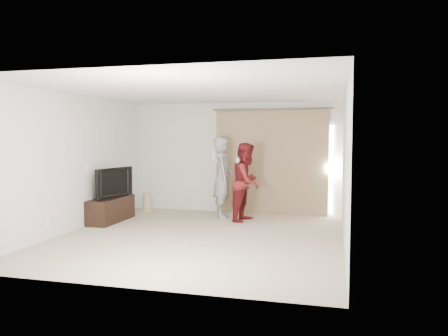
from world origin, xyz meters
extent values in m
plane|color=#BEA78E|center=(0.00, 0.00, 0.00)|extent=(5.50, 5.50, 0.00)
cube|color=silver|center=(0.00, 2.75, 1.30)|extent=(5.00, 0.04, 2.60)
cube|color=silver|center=(-2.50, 0.00, 1.30)|extent=(0.04, 5.50, 2.60)
cube|color=white|center=(-2.48, 0.40, 1.20)|extent=(0.02, 0.08, 0.12)
cube|color=white|center=(-2.48, -0.90, 0.30)|extent=(0.02, 0.08, 0.12)
cube|color=silver|center=(0.00, 0.00, 2.60)|extent=(5.00, 5.50, 0.01)
cube|color=#917359|center=(0.90, 2.68, 1.20)|extent=(2.60, 0.10, 2.40)
cylinder|color=brown|center=(0.90, 2.68, 2.44)|extent=(2.80, 0.03, 0.03)
cube|color=white|center=(2.26, 2.72, 1.05)|extent=(0.08, 0.04, 2.00)
cube|color=black|center=(-2.27, 0.94, 0.26)|extent=(0.46, 1.33, 0.51)
imported|color=black|center=(-2.27, 0.94, 0.83)|extent=(0.37, 1.11, 0.64)
cylinder|color=#C7AB88|center=(-2.10, 2.40, 0.03)|extent=(0.32, 0.32, 0.05)
cylinder|color=#C7AB88|center=(-2.10, 2.40, 0.24)|extent=(0.18, 0.18, 0.37)
imported|color=gray|center=(-0.08, 2.00, 0.90)|extent=(0.58, 0.74, 1.80)
cube|color=white|center=(-0.26, 1.90, 1.38)|extent=(0.04, 0.04, 0.14)
cube|color=white|center=(-0.26, 2.12, 1.26)|extent=(0.05, 0.05, 0.09)
imported|color=#571315|center=(0.52, 1.72, 0.84)|extent=(0.79, 0.93, 1.67)
cube|color=white|center=(0.34, 1.62, 1.28)|extent=(0.04, 0.04, 0.14)
cube|color=white|center=(0.34, 1.84, 1.17)|extent=(0.05, 0.05, 0.09)
camera|label=1|loc=(2.33, -7.37, 1.78)|focal=35.00mm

